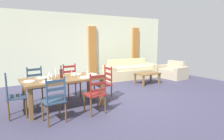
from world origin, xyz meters
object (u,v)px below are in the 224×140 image
object	(u,v)px
wine_glass_near_left	(51,76)
wine_glass_near_right	(87,72)
coffee_cup_primary	(75,74)
dining_table	(64,81)
dining_chair_near_left	(54,100)
coffee_cup_secondary	(49,77)
couch	(129,71)
wine_bottle	(61,73)
dining_chair_head_west	(13,96)
dining_chair_near_right	(96,93)
dining_chair_head_east	(104,83)
wine_glass_far_left	(49,74)
coffee_table	(147,74)
armchair_upholstered	(173,72)
dining_chair_far_right	(71,81)
dining_chair_far_left	(36,85)

from	to	relation	value
wine_glass_near_left	wine_glass_near_right	xyz separation A→B (m)	(0.90, 0.01, 0.00)
coffee_cup_primary	dining_table	bearing A→B (deg)	-168.87
dining_chair_near_left	wine_glass_near_right	distance (m)	1.29
dining_chair_near_left	coffee_cup_primary	world-z (taller)	dining_chair_near_left
dining_chair_near_left	coffee_cup_secondary	size ratio (longest dim) A/B	10.67
dining_table	couch	size ratio (longest dim) A/B	0.81
wine_bottle	couch	distance (m)	4.21
dining_chair_head_west	couch	distance (m)	5.11
dining_chair_near_right	wine_glass_near_right	distance (m)	0.78
dining_chair_head_east	couch	world-z (taller)	dining_chair_head_east
dining_table	dining_chair_head_east	size ratio (longest dim) A/B	1.98
dining_table	wine_glass_far_left	bearing A→B (deg)	156.80
dining_chair_near_left	wine_bottle	distance (m)	0.93
wine_glass_near_left	coffee_table	xyz separation A→B (m)	(3.81, 0.91, -0.51)
coffee_table	wine_glass_near_left	bearing A→B (deg)	-166.52
coffee_cup_primary	dining_chair_near_right	bearing A→B (deg)	-80.85
dining_chair_near_right	coffee_cup_secondary	size ratio (longest dim) A/B	10.67
couch	armchair_upholstered	distance (m)	1.88
dining_table	dining_chair_head_east	bearing A→B (deg)	-1.63
wine_glass_near_right	coffee_table	xyz separation A→B (m)	(2.90, 0.91, -0.51)
wine_bottle	coffee_table	world-z (taller)	wine_bottle
dining_chair_far_right	couch	xyz separation A→B (m)	(3.10, 1.24, -0.19)
dining_chair_near_left	dining_chair_far_left	distance (m)	1.51
dining_chair_near_left	wine_bottle	xyz separation A→B (m)	(0.40, 0.74, 0.39)
dining_chair_head_west	coffee_table	distance (m)	4.67
armchair_upholstered	coffee_cup_primary	bearing A→B (deg)	-168.68
dining_chair_near_right	dining_chair_far_right	size ratio (longest dim) A/B	1.00
wine_glass_far_left	coffee_table	bearing A→B (deg)	9.84
coffee_cup_secondary	dining_chair_head_west	bearing A→B (deg)	-176.72
dining_chair_head_east	coffee_table	world-z (taller)	dining_chair_head_east
dining_chair_far_left	wine_glass_near_left	xyz separation A→B (m)	(0.17, -0.87, 0.38)
dining_chair_near_left	wine_glass_far_left	world-z (taller)	dining_chair_near_left
dining_chair_head_east	wine_bottle	xyz separation A→B (m)	(-1.19, 0.01, 0.39)
dining_chair_far_right	couch	distance (m)	3.34
dining_chair_far_right	couch	bearing A→B (deg)	21.79
dining_chair_near_right	dining_chair_far_left	size ratio (longest dim) A/B	1.00
dining_chair_near_left	dining_chair_head_west	bearing A→B (deg)	130.40
dining_chair_near_left	wine_glass_near_left	size ratio (longest dim) A/B	5.96
dining_chair_near_left	armchair_upholstered	bearing A→B (deg)	17.70
dining_chair_far_left	coffee_cup_primary	xyz separation A→B (m)	(0.81, -0.67, 0.32)
armchair_upholstered	dining_table	bearing A→B (deg)	-168.70
dining_chair_near_left	dining_chair_head_west	world-z (taller)	same
dining_chair_near_right	wine_glass_near_right	bearing A→B (deg)	79.49
dining_table	coffee_table	bearing A→B (deg)	12.70
wine_bottle	dining_chair_head_east	bearing A→B (deg)	-0.26
dining_table	coffee_cup_primary	distance (m)	0.35
coffee_cup_primary	coffee_cup_secondary	distance (m)	0.66
wine_glass_near_right	couch	distance (m)	3.72
dining_chair_head_west	dining_table	bearing A→B (deg)	0.08
dining_table	coffee_cup_primary	size ratio (longest dim) A/B	21.11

